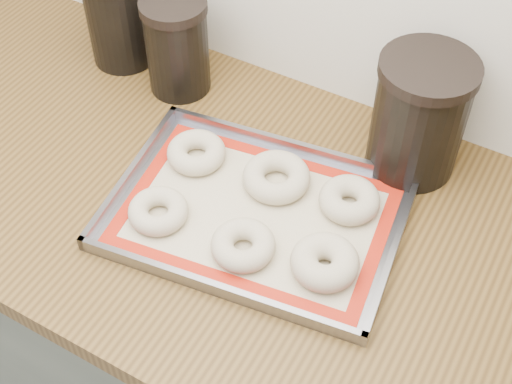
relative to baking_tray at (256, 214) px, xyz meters
The scene contains 13 objects.
cabinet 0.51m from the baking_tray, behind, with size 3.00×0.65×0.86m, color #5F665A.
countertop 0.19m from the baking_tray, behind, with size 3.06×0.68×0.04m, color brown.
baking_tray is the anchor object (origin of this frame).
baking_mat 0.00m from the baking_tray, ahead, with size 0.46×0.34×0.00m.
bagel_front_left 0.16m from the baking_tray, 148.25° to the right, with size 0.10×0.10×0.03m, color beige.
bagel_front_mid 0.08m from the baking_tray, 75.08° to the right, with size 0.10×0.10×0.04m, color beige.
bagel_front_right 0.15m from the baking_tray, 17.18° to the right, with size 0.10×0.10×0.04m, color beige.
bagel_back_left 0.16m from the baking_tray, 159.07° to the left, with size 0.10×0.10×0.03m, color beige.
bagel_back_mid 0.08m from the baking_tray, 92.40° to the left, with size 0.11×0.11×0.04m, color beige.
bagel_back_right 0.15m from the baking_tray, 35.60° to the left, with size 0.10×0.10×0.04m, color beige.
canister_left 0.50m from the baking_tray, 151.83° to the left, with size 0.13×0.13×0.20m.
canister_mid 0.37m from the baking_tray, 143.39° to the left, with size 0.12×0.12×0.19m.
canister_right 0.31m from the baking_tray, 54.47° to the left, with size 0.16×0.16×0.21m.
Camera 1 is at (0.55, 1.02, 1.79)m, focal length 50.00 mm.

